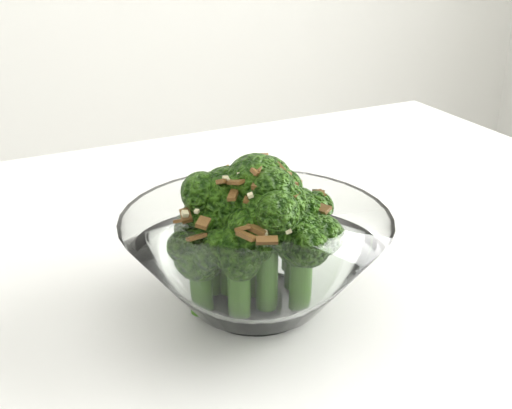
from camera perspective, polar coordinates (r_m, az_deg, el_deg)
name	(u,v)px	position (r m, az deg, el deg)	size (l,w,h in m)	color
table	(98,409)	(0.57, -12.52, -15.66)	(1.28, 0.93, 0.75)	white
broccoli_dish	(256,250)	(0.52, -0.04, -3.66)	(0.20, 0.20, 0.12)	white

